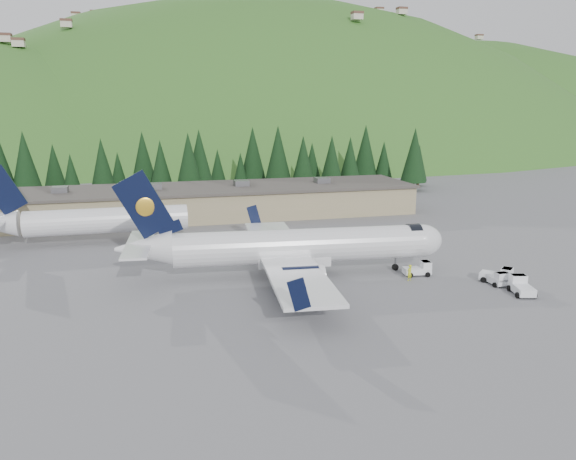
# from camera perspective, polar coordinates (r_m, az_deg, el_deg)

# --- Properties ---
(ground) EXTENTS (600.00, 600.00, 0.00)m
(ground) POSITION_cam_1_polar(r_m,az_deg,el_deg) (64.61, 1.38, -4.59)
(ground) COLOR slate
(airliner) EXTENTS (37.51, 35.24, 12.44)m
(airliner) POSITION_cam_1_polar(r_m,az_deg,el_deg) (63.52, 0.42, -1.78)
(airliner) COLOR white
(airliner) RESTS_ON ground
(second_airliner) EXTENTS (27.50, 11.00, 10.05)m
(second_airliner) POSITION_cam_1_polar(r_m,az_deg,el_deg) (83.08, -19.85, 0.90)
(second_airliner) COLOR white
(second_airliner) RESTS_ON ground
(baggage_tug_a) EXTENTS (3.22, 2.18, 1.62)m
(baggage_tug_a) POSITION_cam_1_polar(r_m,az_deg,el_deg) (66.06, 13.20, -3.88)
(baggage_tug_a) COLOR white
(baggage_tug_a) RESTS_ON ground
(baggage_tug_b) EXTENTS (3.45, 3.55, 1.76)m
(baggage_tug_b) POSITION_cam_1_polar(r_m,az_deg,el_deg) (65.87, 20.65, -4.36)
(baggage_tug_b) COLOR white
(baggage_tug_b) RESTS_ON ground
(baggage_tug_c) EXTENTS (2.69, 3.65, 1.78)m
(baggage_tug_c) POSITION_cam_1_polar(r_m,az_deg,el_deg) (62.93, 22.58, -5.29)
(baggage_tug_c) COLOR white
(baggage_tug_c) RESTS_ON ground
(terminal_building) EXTENTS (71.00, 17.00, 6.10)m
(terminal_building) POSITION_cam_1_polar(r_m,az_deg,el_deg) (99.39, -7.58, 2.94)
(terminal_building) COLOR #968C62
(terminal_building) RESTS_ON ground
(baggage_tug_d) EXTENTS (1.83, 3.00, 1.59)m
(baggage_tug_d) POSITION_cam_1_polar(r_m,az_deg,el_deg) (65.00, 20.52, -4.64)
(baggage_tug_d) COLOR white
(baggage_tug_d) RESTS_ON ground
(ramp_worker) EXTENTS (0.79, 0.67, 1.82)m
(ramp_worker) POSITION_cam_1_polar(r_m,az_deg,el_deg) (63.78, 12.24, -4.25)
(ramp_worker) COLOR #CEDB1D
(ramp_worker) RESTS_ON ground
(tree_line) EXTENTS (111.75, 18.56, 14.32)m
(tree_line) POSITION_cam_1_polar(r_m,az_deg,el_deg) (120.46, -10.15, 6.89)
(tree_line) COLOR black
(tree_line) RESTS_ON ground
(hills) EXTENTS (614.00, 330.00, 300.00)m
(hills) POSITION_cam_1_polar(r_m,az_deg,el_deg) (294.04, -0.08, -7.70)
(hills) COLOR #326321
(hills) RESTS_ON ground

